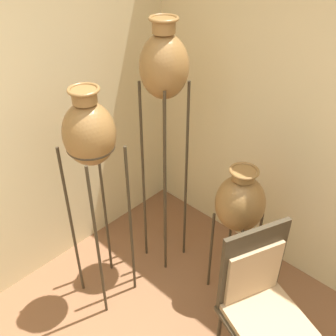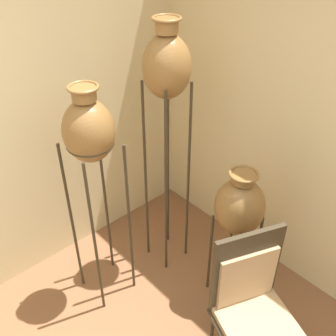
{
  "view_description": "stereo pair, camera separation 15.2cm",
  "coord_description": "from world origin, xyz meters",
  "views": [
    {
      "loc": [
        -0.44,
        -0.4,
        2.53
      ],
      "look_at": [
        1.11,
        1.08,
        1.05
      ],
      "focal_mm": 42.0,
      "sensor_mm": 36.0,
      "label": 1
    },
    {
      "loc": [
        -0.33,
        -0.5,
        2.53
      ],
      "look_at": [
        1.11,
        1.08,
        1.05
      ],
      "focal_mm": 42.0,
      "sensor_mm": 36.0,
      "label": 2
    }
  ],
  "objects": [
    {
      "name": "vase_stand_medium",
      "position": [
        0.69,
        1.32,
        1.36
      ],
      "size": [
        0.32,
        0.32,
        1.67
      ],
      "color": "#382D1E",
      "rests_on": "ground_plane"
    },
    {
      "name": "vase_stand_tall",
      "position": [
        1.27,
        1.26,
        1.62
      ],
      "size": [
        0.31,
        0.31,
        1.96
      ],
      "color": "#382D1E",
      "rests_on": "ground_plane"
    },
    {
      "name": "vase_stand_short",
      "position": [
        1.38,
        0.66,
        0.83
      ],
      "size": [
        0.34,
        0.34,
        1.1
      ],
      "color": "#382D1E",
      "rests_on": "ground_plane"
    },
    {
      "name": "chair",
      "position": [
        0.98,
        0.2,
        0.59
      ],
      "size": [
        0.59,
        0.59,
        1.05
      ],
      "rotation": [
        0.0,
        0.0,
        -0.39
      ],
      "color": "#382D1E",
      "rests_on": "ground_plane"
    }
  ]
}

